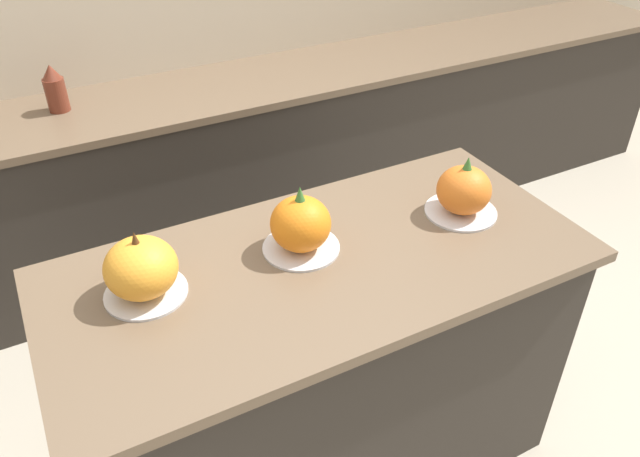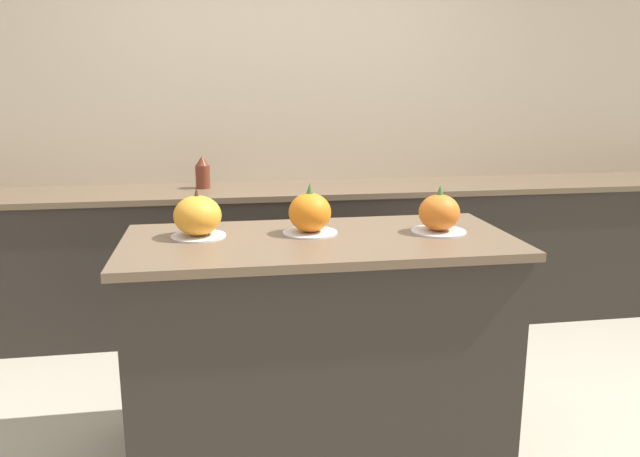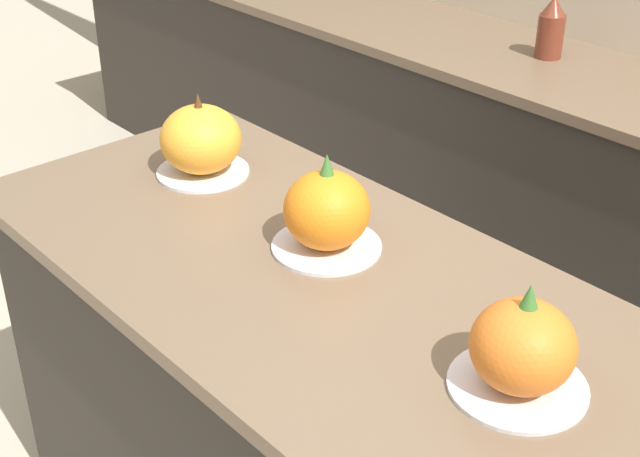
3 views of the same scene
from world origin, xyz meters
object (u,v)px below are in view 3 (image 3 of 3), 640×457
pumpkin_cake_center (327,212)px  pumpkin_cake_left (201,141)px  bottle_tall (551,28)px  pumpkin_cake_right (522,349)px

pumpkin_cake_center → pumpkin_cake_left: bearing=178.4°
pumpkin_cake_left → pumpkin_cake_center: (0.46, -0.01, -0.00)m
pumpkin_cake_left → bottle_tall: pumpkin_cake_left is taller
pumpkin_cake_left → pumpkin_cake_right: (1.00, -0.08, -0.01)m
pumpkin_cake_center → bottle_tall: bearing=108.2°
pumpkin_cake_left → pumpkin_cake_center: bearing=-1.6°
bottle_tall → pumpkin_cake_center: bearing=-71.8°
pumpkin_cake_right → bottle_tall: size_ratio=1.13×
pumpkin_cake_right → bottle_tall: pumpkin_cake_right is taller
pumpkin_cake_center → bottle_tall: pumpkin_cake_center is taller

